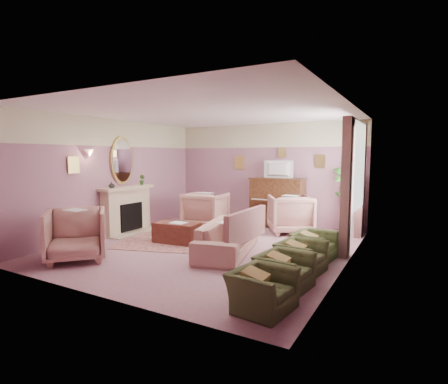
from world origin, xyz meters
The scene contains 48 objects.
floor centered at (0.00, 0.00, 0.00)m, with size 5.50×6.00×0.01m, color #A1707D.
ceiling centered at (0.00, 0.00, 2.80)m, with size 5.50×6.00×0.01m, color white.
wall_back centered at (0.00, 3.00, 1.40)m, with size 5.50×0.02×2.80m, color slate.
wall_front centered at (0.00, -3.00, 1.40)m, with size 5.50×0.02×2.80m, color slate.
wall_left centered at (-2.75, 0.00, 1.40)m, with size 0.02×6.00×2.80m, color slate.
wall_right centered at (2.75, 0.00, 1.40)m, with size 0.02×6.00×2.80m, color slate.
picture_rail_band centered at (0.00, 2.99, 2.47)m, with size 5.50×0.01×0.65m, color beige.
stripe_panel centered at (2.73, 1.30, 1.07)m, with size 0.01×3.00×2.15m, color #B5BAAE.
fireplace_surround centered at (-2.59, 0.20, 0.55)m, with size 0.30×1.40×1.10m, color #CDB693.
fireplace_inset centered at (-2.49, 0.20, 0.40)m, with size 0.18×0.72×0.68m, color black.
fire_ember centered at (-2.45, 0.20, 0.22)m, with size 0.06×0.54×0.10m, color #F06600.
mantel_shelf centered at (-2.56, 0.20, 1.12)m, with size 0.40×1.55×0.07m, color #CDB693.
hearth centered at (-2.39, 0.20, 0.01)m, with size 0.55×1.50×0.02m, color #CDB693.
mirror_frame centered at (-2.70, 0.20, 1.80)m, with size 0.04×0.72×1.20m, color tan.
mirror_glass centered at (-2.67, 0.20, 1.80)m, with size 0.01×0.60×1.06m, color silver.
sconce_shade centered at (-2.62, -0.85, 1.98)m, with size 0.20×0.20×0.16m, color #F2B095.
piano centered at (0.50, 2.68, 0.65)m, with size 1.40×0.60×1.30m, color #432514.
piano_keyshelf centered at (0.50, 2.33, 0.72)m, with size 1.30×0.12×0.06m, color #432514.
piano_keys centered at (0.50, 2.33, 0.76)m, with size 1.20×0.08×0.02m, color silver.
piano_top centered at (0.50, 2.68, 1.31)m, with size 1.45×0.65×0.04m, color #432514.
television centered at (0.50, 2.63, 1.60)m, with size 0.80×0.12×0.48m, color black.
print_back_left centered at (-0.80, 2.96, 1.72)m, with size 0.30×0.03×0.38m, color tan.
print_back_right centered at (1.55, 2.96, 1.78)m, with size 0.26×0.03×0.34m, color tan.
print_back_mid centered at (0.50, 2.96, 2.00)m, with size 0.22×0.03×0.26m, color tan.
print_left_wall centered at (-2.71, -1.20, 1.72)m, with size 0.03×0.28×0.36m, color tan.
window_blind centered at (2.70, 1.55, 1.70)m, with size 0.03×1.40×1.80m, color silver.
curtain_left centered at (2.62, 0.63, 1.30)m, with size 0.16×0.34×2.60m, color #825151.
curtain_right centered at (2.62, 2.47, 1.30)m, with size 0.16×0.34×2.60m, color #825151.
pelmet centered at (2.62, 1.55, 2.56)m, with size 0.16×2.20×0.16m, color #825151.
mantel_plant centered at (-2.55, 0.75, 1.29)m, with size 0.16×0.16×0.28m, color #2D5F20.
mantel_vase centered at (-2.55, -0.30, 1.23)m, with size 0.16×0.16×0.16m, color beige.
area_rug centered at (-0.83, 0.00, 0.01)m, with size 2.50×1.80×0.01m, color #9F635F.
coffee_table centered at (-0.81, -0.09, 0.23)m, with size 1.00×0.50×0.45m, color #50241A.
table_paper centered at (-0.76, -0.09, 0.46)m, with size 0.35×0.28×0.01m, color white.
sofa centered at (0.57, -0.26, 0.43)m, with size 0.71×2.12×0.86m, color tan.
sofa_throw centered at (0.97, -0.26, 0.60)m, with size 0.11×1.61×0.59m, color #825151.
floral_armchair_left centered at (-1.13, 1.62, 0.53)m, with size 1.01×1.01×1.05m, color tan.
floral_armchair_right centered at (1.06, 2.11, 0.53)m, with size 1.01×1.01×1.05m, color tan.
floral_armchair_front centered at (-1.66, -2.02, 0.53)m, with size 1.01×1.01×1.05m, color tan.
olive_chair_a centered at (2.16, -2.30, 0.34)m, with size 0.55×0.79×0.68m, color #414D28.
olive_chair_b centered at (2.16, -1.48, 0.34)m, with size 0.55×0.79×0.68m, color #414D28.
olive_chair_c centered at (2.16, -0.66, 0.34)m, with size 0.55×0.79×0.68m, color #414D28.
olive_chair_d centered at (2.16, 0.16, 0.34)m, with size 0.55×0.79×0.68m, color #414D28.
side_table centered at (2.39, 2.64, 0.35)m, with size 0.52×0.52×0.70m, color silver.
side_plant_big centered at (2.39, 2.64, 0.87)m, with size 0.30×0.30×0.34m, color #2D5F20.
side_plant_small centered at (2.51, 2.54, 0.84)m, with size 0.16×0.16×0.28m, color #2D5F20.
palm_pot centered at (2.32, 2.63, 0.17)m, with size 0.34×0.34×0.34m, color brown.
palm_plant centered at (2.32, 2.63, 1.06)m, with size 0.76×0.76×1.44m, color #2D5F20.
Camera 1 is at (3.78, -6.20, 1.93)m, focal length 28.00 mm.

